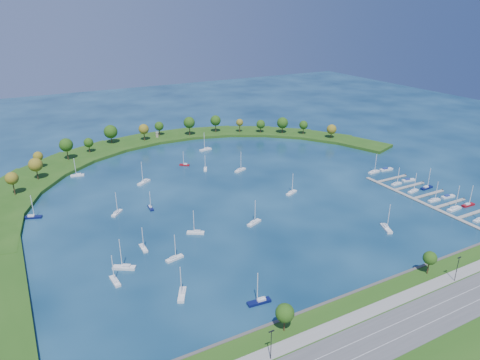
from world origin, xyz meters
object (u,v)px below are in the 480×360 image
moored_boat_7 (291,192)px  docked_boat_6 (413,191)px  moored_boat_1 (196,232)px  docked_boat_10 (374,171)px  moored_boat_4 (117,212)px  moored_boat_17 (174,258)px  harbor_tower (157,135)px  moored_boat_6 (77,175)px  dock_system (433,200)px  moored_boat_0 (240,170)px  docked_boat_5 (448,196)px  docked_boat_8 (397,183)px  moored_boat_12 (254,222)px  moored_boat_11 (33,216)px  docked_boat_0 (479,219)px  moored_boat_8 (386,228)px  moored_boat_18 (151,207)px  moored_boat_13 (115,280)px  moored_boat_15 (185,164)px  moored_boat_9 (144,182)px  docked_boat_7 (427,187)px  docked_boat_9 (408,180)px  moored_boat_2 (124,267)px  docked_boat_4 (434,200)px  docked_boat_2 (454,208)px  moored_boat_16 (143,247)px  moored_boat_3 (205,168)px  moored_boat_5 (206,149)px  docked_boat_11 (386,169)px  moored_boat_14 (182,294)px

moored_boat_7 → docked_boat_6: size_ratio=1.06×
moored_boat_1 → docked_boat_10: docked_boat_10 is taller
moored_boat_4 → moored_boat_17: 53.82m
harbor_tower → moored_boat_6: moored_boat_6 is taller
dock_system → moored_boat_0: size_ratio=6.54×
docked_boat_5 → docked_boat_8: (-10.44, 26.10, 0.26)m
moored_boat_12 → moored_boat_17: moored_boat_12 is taller
moored_boat_0 → moored_boat_4: (-82.23, -23.69, -0.03)m
moored_boat_11 → docked_boat_0: (187.82, -105.15, -0.03)m
moored_boat_8 → moored_boat_18: (-88.78, 73.05, -0.09)m
moored_boat_11 → moored_boat_0: bearing=24.4°
harbor_tower → moored_boat_18: size_ratio=0.42×
moored_boat_13 → moored_boat_15: size_ratio=1.17×
docked_boat_0 → moored_boat_1: bearing=154.3°
dock_system → moored_boat_17: moored_boat_17 is taller
moored_boat_8 → moored_boat_9: moored_boat_9 is taller
docked_boat_7 → docked_boat_9: 13.06m
moored_boat_2 → moored_boat_8: moored_boat_2 is taller
moored_boat_2 → moored_boat_18: (25.74, 47.70, -0.09)m
moored_boat_13 → docked_boat_4: bearing=-97.3°
moored_boat_0 → docked_boat_7: 108.76m
docked_boat_4 → docked_boat_9: size_ratio=1.30×
moored_boat_12 → docked_boat_7: bearing=-28.1°
moored_boat_15 → docked_boat_9: bearing=-180.0°
docked_boat_2 → docked_boat_6: (0.03, 25.84, -0.06)m
moored_boat_2 → docked_boat_6: size_ratio=1.19×
moored_boat_16 → docked_boat_6: 149.63m
dock_system → moored_boat_4: moored_boat_4 is taller
harbor_tower → docked_boat_8: docked_boat_8 is taller
moored_boat_7 → moored_boat_9: 85.36m
moored_boat_3 → moored_boat_18: (-47.60, -38.23, -0.00)m
moored_boat_1 → docked_boat_9: bearing=-148.6°
docked_boat_10 → moored_boat_4: bearing=166.9°
dock_system → moored_boat_7: moored_boat_7 is taller
moored_boat_13 → docked_boat_10: bearing=-81.8°
moored_boat_5 → docked_boat_8: bearing=113.1°
moored_boat_4 → moored_boat_13: size_ratio=1.02×
moored_boat_13 → docked_boat_11: (177.79, 38.39, -0.22)m
docked_boat_4 → docked_boat_5: bearing=0.6°
docked_boat_10 → docked_boat_11: 9.96m
moored_boat_3 → moored_boat_17: moored_boat_17 is taller
moored_boat_11 → moored_boat_16: 66.22m
docked_boat_2 → docked_boat_10: bearing=84.2°
moored_boat_3 → docked_boat_4: (86.72, -100.62, 0.03)m
moored_boat_9 → docked_boat_11: moored_boat_9 is taller
moored_boat_12 → docked_boat_6: size_ratio=1.10×
moored_boat_0 → docked_boat_10: size_ratio=1.04×
moored_boat_13 → moored_boat_14: bearing=-140.4°
moored_boat_9 → moored_boat_7: bearing=107.2°
moored_boat_4 → docked_boat_9: moored_boat_4 is taller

